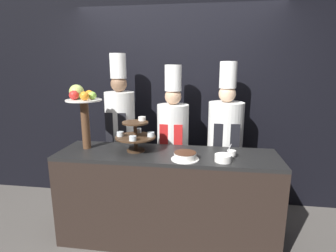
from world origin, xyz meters
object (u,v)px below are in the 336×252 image
at_px(tiered_stand, 136,134).
at_px(chef_center_left, 173,137).
at_px(fruit_pedestal, 82,104).
at_px(cup_white, 231,153).
at_px(serving_bowl_near, 223,158).
at_px(cake_round, 185,156).
at_px(chef_left, 121,128).
at_px(chef_center_right, 225,138).

relative_size(tiered_stand, chef_center_left, 0.22).
relative_size(fruit_pedestal, cup_white, 7.95).
relative_size(serving_bowl_near, chef_center_left, 0.09).
height_order(fruit_pedestal, cake_round, fruit_pedestal).
bearing_deg(fruit_pedestal, tiered_stand, -2.49).
bearing_deg(tiered_stand, cake_round, -19.47).
xyz_separation_m(cake_round, cup_white, (0.43, 0.14, -0.00)).
distance_m(tiered_stand, cup_white, 0.94).
bearing_deg(cake_round, cup_white, 18.63).
distance_m(cup_white, chef_left, 1.39).
bearing_deg(chef_center_left, serving_bowl_near, -52.65).
relative_size(cup_white, chef_center_right, 0.04).
bearing_deg(tiered_stand, cup_white, -2.21).
xyz_separation_m(chef_left, chef_center_left, (0.64, 0.00, -0.09)).
bearing_deg(chef_left, tiered_stand, -57.77).
bearing_deg(chef_center_left, chef_center_right, -0.01).
relative_size(cup_white, chef_left, 0.04).
bearing_deg(chef_left, chef_center_right, -0.00).
xyz_separation_m(fruit_pedestal, chef_left, (0.22, 0.51, -0.35)).
distance_m(fruit_pedestal, chef_center_left, 1.09).
distance_m(cake_round, cup_white, 0.45).
height_order(serving_bowl_near, chef_left, chef_left).
xyz_separation_m(tiered_stand, cake_round, (0.51, -0.18, -0.14)).
bearing_deg(serving_bowl_near, tiered_stand, 167.98).
bearing_deg(tiered_stand, chef_center_left, 60.10).
xyz_separation_m(cake_round, chef_center_right, (0.40, 0.71, -0.00)).
bearing_deg(fruit_pedestal, cake_round, -10.87).
relative_size(tiered_stand, chef_center_right, 0.22).
distance_m(chef_left, chef_center_left, 0.65).
bearing_deg(tiered_stand, chef_center_right, 30.21).
bearing_deg(cake_round, fruit_pedestal, 169.13).
relative_size(cup_white, serving_bowl_near, 0.50).
xyz_separation_m(tiered_stand, cup_white, (0.93, -0.04, -0.14)).
relative_size(tiered_stand, fruit_pedestal, 0.61).
height_order(cake_round, chef_center_right, chef_center_right).
distance_m(tiered_stand, fruit_pedestal, 0.62).
bearing_deg(fruit_pedestal, chef_left, 66.77).
bearing_deg(cup_white, fruit_pedestal, 177.69).
xyz_separation_m(tiered_stand, fruit_pedestal, (-0.55, 0.02, 0.29)).
height_order(tiered_stand, chef_center_left, chef_center_left).
bearing_deg(cake_round, tiered_stand, 160.53).
distance_m(fruit_pedestal, cup_white, 1.55).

